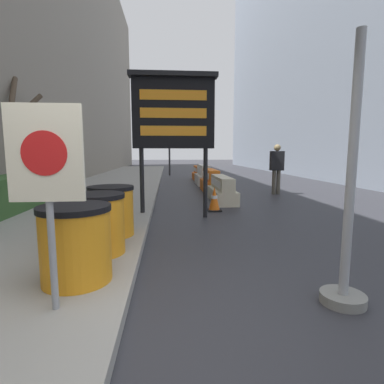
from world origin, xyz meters
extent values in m
plane|color=#2D2D33|center=(0.00, 0.00, 0.00)|extent=(120.00, 120.00, 0.00)
cylinder|color=#4C3D2D|center=(-3.41, 6.75, 1.43)|extent=(0.33, 0.33, 2.59)
cylinder|color=#4C3D2D|center=(-4.08, 6.87, 2.28)|extent=(0.32, 1.42, 0.89)
cylinder|color=#4C3D2D|center=(-3.86, 6.60, 3.11)|extent=(0.42, 1.02, 1.16)
cylinder|color=#4C3D2D|center=(-3.86, 7.14, 2.70)|extent=(0.85, 1.08, 1.25)
cylinder|color=orange|center=(-0.59, 0.85, 0.51)|extent=(0.72, 0.72, 0.76)
cylinder|color=black|center=(-0.59, 0.85, 0.93)|extent=(0.75, 0.75, 0.06)
cylinder|color=orange|center=(-0.57, 1.75, 0.51)|extent=(0.72, 0.72, 0.76)
cylinder|color=black|center=(-0.57, 1.75, 0.93)|extent=(0.75, 0.75, 0.06)
cylinder|color=orange|center=(-0.55, 2.65, 0.51)|extent=(0.72, 0.72, 0.76)
cylinder|color=black|center=(-0.55, 2.65, 0.93)|extent=(0.75, 0.75, 0.06)
cylinder|color=gray|center=(-0.61, 0.27, 0.82)|extent=(0.06, 0.06, 1.36)
cube|color=beige|center=(-0.61, 0.25, 1.50)|extent=(0.61, 0.04, 0.80)
cylinder|color=red|center=(-0.61, 0.22, 1.50)|extent=(0.37, 0.01, 0.37)
cylinder|color=black|center=(-0.20, 4.53, 0.80)|extent=(0.10, 0.10, 1.60)
cylinder|color=black|center=(1.26, 4.53, 0.80)|extent=(0.10, 0.10, 1.60)
cube|color=black|center=(0.53, 4.53, 2.36)|extent=(1.82, 0.24, 1.53)
cube|color=black|center=(0.53, 4.46, 3.18)|extent=(1.94, 0.34, 0.10)
cube|color=orange|center=(0.53, 4.40, 2.74)|extent=(1.45, 0.02, 0.21)
cube|color=orange|center=(0.53, 4.40, 2.36)|extent=(1.45, 0.02, 0.21)
cube|color=orange|center=(0.53, 4.40, 1.98)|extent=(1.45, 0.02, 0.21)
cube|color=beige|center=(2.05, 6.72, 0.19)|extent=(0.64, 2.09, 0.39)
cube|color=beige|center=(2.05, 6.72, 0.58)|extent=(0.38, 2.09, 0.39)
cube|color=white|center=(1.85, 6.72, 0.58)|extent=(0.02, 1.67, 0.19)
cube|color=orange|center=(2.05, 9.13, 0.21)|extent=(0.63, 2.05, 0.43)
cube|color=orange|center=(2.05, 9.13, 0.64)|extent=(0.38, 2.05, 0.43)
cube|color=white|center=(1.85, 9.13, 0.64)|extent=(0.02, 1.64, 0.21)
cube|color=silver|center=(2.05, 11.63, 0.23)|extent=(0.65, 1.98, 0.47)
cube|color=silver|center=(2.05, 11.63, 0.70)|extent=(0.39, 1.98, 0.47)
cube|color=white|center=(1.84, 11.63, 0.70)|extent=(0.02, 1.58, 0.23)
cube|color=orange|center=(2.05, 14.03, 0.19)|extent=(0.53, 1.98, 0.38)
cube|color=orange|center=(2.05, 14.03, 0.57)|extent=(0.32, 1.98, 0.38)
cube|color=white|center=(1.88, 14.03, 0.57)|extent=(0.02, 1.58, 0.19)
cube|color=black|center=(1.58, 5.25, 0.02)|extent=(0.35, 0.35, 0.04)
cone|color=orange|center=(1.58, 5.25, 0.33)|extent=(0.28, 0.28, 0.59)
cylinder|color=white|center=(1.58, 5.25, 0.36)|extent=(0.16, 0.16, 0.08)
cylinder|color=#2D2D30|center=(0.51, 17.54, 2.23)|extent=(0.12, 0.12, 4.45)
cube|color=#23281E|center=(0.51, 17.38, 4.03)|extent=(0.28, 0.28, 0.84)
sphere|color=#360605|center=(0.51, 17.23, 4.31)|extent=(0.15, 0.15, 0.15)
sphere|color=gold|center=(0.51, 17.23, 4.03)|extent=(0.15, 0.15, 0.15)
sphere|color=black|center=(0.51, 17.23, 3.75)|extent=(0.15, 0.15, 0.15)
cylinder|color=#514C42|center=(4.21, 8.17, 0.43)|extent=(0.14, 0.14, 0.87)
cylinder|color=#514C42|center=(4.38, 8.17, 0.43)|extent=(0.14, 0.14, 0.87)
cube|color=black|center=(4.29, 8.17, 1.21)|extent=(0.50, 0.34, 0.69)
sphere|color=olive|center=(4.29, 8.17, 1.67)|extent=(0.24, 0.24, 0.24)
cylinder|color=gray|center=(2.13, 0.39, 0.05)|extent=(0.44, 0.44, 0.10)
cylinder|color=#9EA0A5|center=(2.13, 0.39, 1.36)|extent=(0.09, 0.09, 2.51)
camera|label=1|loc=(0.40, -2.31, 1.50)|focal=28.00mm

